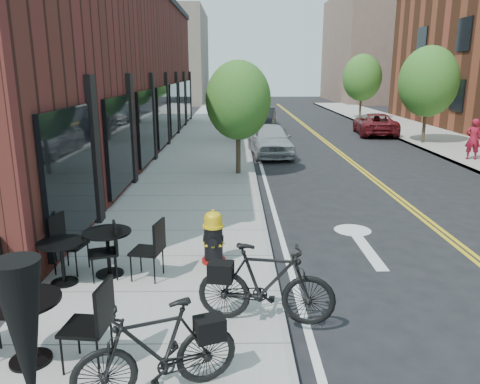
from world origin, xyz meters
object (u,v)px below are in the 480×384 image
object	(u,v)px
bistro_set_c	(108,246)
parked_car_a	(270,140)
parked_car_b	(261,121)
patio_umbrella	(29,364)
pedestrian	(473,139)
bistro_set_a	(62,256)
bicycle_right	(266,284)
bistro_set_b	(26,321)
fire_hydrant	(213,238)
parked_car_c	(259,112)
parked_car_far	(375,124)
bicycle_left	(157,350)

from	to	relation	value
bistro_set_c	parked_car_a	size ratio (longest dim) A/B	0.48
parked_car_b	patio_umbrella	bearing A→B (deg)	-88.57
pedestrian	bistro_set_a	bearing A→B (deg)	55.25
parked_car_b	parked_car_a	bearing A→B (deg)	-82.15
parked_car_a	bistro_set_a	bearing A→B (deg)	-113.76
bistro_set_c	bistro_set_a	bearing A→B (deg)	-141.33
bicycle_right	bistro_set_c	xyz separation A→B (m)	(-2.63, 1.63, -0.06)
bistro_set_b	pedestrian	distance (m)	17.95
fire_hydrant	bicycle_right	distance (m)	2.31
fire_hydrant	bistro_set_b	distance (m)	3.71
bistro_set_c	bistro_set_b	bearing A→B (deg)	-85.53
bistro_set_b	parked_car_c	xyz separation A→B (m)	(4.24, 28.42, 0.02)
bistro_set_a	bistro_set_b	bearing A→B (deg)	-99.81
bicycle_right	parked_car_far	bearing A→B (deg)	-10.67
parked_car_far	parked_car_a	bearing A→B (deg)	52.02
bistro_set_c	parked_car_c	size ratio (longest dim) A/B	0.42
parked_car_a	parked_car_c	size ratio (longest dim) A/B	0.86
bistro_set_c	parked_car_c	distance (m)	26.19
patio_umbrella	parked_car_far	world-z (taller)	patio_umbrella
pedestrian	bistro_set_b	bearing A→B (deg)	61.19
bicycle_left	patio_umbrella	size ratio (longest dim) A/B	0.76
bicycle_left	bistro_set_c	bearing A→B (deg)	-177.89
bicycle_right	parked_car_b	size ratio (longest dim) A/B	0.43
bicycle_right	parked_car_a	xyz separation A→B (m)	(1.10, 14.07, -0.01)
parked_car_c	bistro_set_b	bearing A→B (deg)	-103.72
patio_umbrella	pedestrian	xyz separation A→B (m)	(10.77, 15.88, -0.92)
bicycle_left	bistro_set_b	xyz separation A→B (m)	(-1.67, 0.62, -0.00)
parked_car_b	parked_car_c	world-z (taller)	parked_car_b
bistro_set_b	pedestrian	xyz separation A→B (m)	(12.02, 13.33, 0.26)
pedestrian	fire_hydrant	bearing A→B (deg)	59.32
bistro_set_a	fire_hydrant	bearing A→B (deg)	0.27
bistro_set_c	parked_car_a	world-z (taller)	parked_car_a
bicycle_right	pedestrian	distance (m)	15.39
fire_hydrant	parked_car_a	xyz separation A→B (m)	(1.93, 11.92, 0.09)
patio_umbrella	parked_car_c	size ratio (longest dim) A/B	0.51
parked_car_c	parked_car_b	bearing A→B (deg)	-97.02
patio_umbrella	parked_car_a	bearing A→B (deg)	80.92
bistro_set_b	patio_umbrella	xyz separation A→B (m)	(1.25, -2.56, 1.18)
bicycle_left	pedestrian	distance (m)	17.37
parked_car_a	parked_car_far	xyz separation A→B (m)	(6.49, 6.61, -0.07)
bistro_set_c	parked_car_b	world-z (taller)	parked_car_b
patio_umbrella	parked_car_c	distance (m)	31.14
bistro_set_b	parked_car_b	size ratio (longest dim) A/B	0.46
bistro_set_b	parked_car_b	distance (m)	22.68
parked_car_b	pedestrian	bearing A→B (deg)	-40.59
parked_car_c	fire_hydrant	bearing A→B (deg)	-100.01
bistro_set_a	bistro_set_c	distance (m)	0.76
bistro_set_b	parked_car_c	distance (m)	28.73
parked_car_far	bistro_set_a	bearing A→B (deg)	67.18
bistro_set_c	parked_car_far	bearing A→B (deg)	73.46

